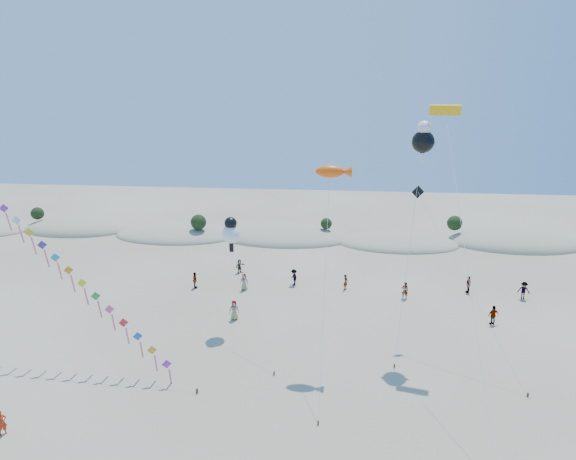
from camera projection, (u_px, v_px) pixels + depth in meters
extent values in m
ellipsoid|color=gray|center=(76.00, 230.00, 73.14)|extent=(16.00, 8.80, 3.60)
ellipsoid|color=#1A3212|center=(75.00, 224.00, 72.87)|extent=(12.80, 5.76, 0.64)
ellipsoid|color=gray|center=(175.00, 236.00, 70.21)|extent=(17.60, 9.68, 3.00)
ellipsoid|color=#1A3212|center=(175.00, 230.00, 69.98)|extent=(14.08, 6.34, 0.70)
ellipsoid|color=gray|center=(284.00, 238.00, 69.28)|extent=(19.00, 10.45, 3.40)
ellipsoid|color=#1A3212|center=(284.00, 231.00, 69.02)|extent=(15.20, 6.84, 0.76)
ellipsoid|color=gray|center=(398.00, 244.00, 66.35)|extent=(16.40, 9.02, 2.80)
ellipsoid|color=#1A3212|center=(398.00, 239.00, 66.13)|extent=(13.12, 5.90, 0.66)
ellipsoid|color=gray|center=(514.00, 244.00, 66.47)|extent=(18.00, 9.90, 3.80)
ellipsoid|color=#1A3212|center=(515.00, 237.00, 66.18)|extent=(14.40, 6.48, 0.72)
sphere|color=black|center=(37.00, 213.00, 73.27)|extent=(1.90, 1.90, 1.90)
sphere|color=black|center=(198.00, 222.00, 67.97)|extent=(2.20, 2.20, 2.20)
sphere|color=black|center=(326.00, 224.00, 68.15)|extent=(1.60, 1.60, 1.60)
sphere|color=black|center=(455.00, 223.00, 67.64)|extent=(2.10, 2.10, 2.10)
cube|color=#3F2D1E|center=(197.00, 391.00, 33.65)|extent=(0.12, 0.12, 0.35)
cylinder|color=silver|center=(29.00, 233.00, 36.59)|extent=(27.77, 9.03, 19.99)
cube|color=purple|center=(167.00, 364.00, 34.19)|extent=(1.33, 0.52, 1.41)
cube|color=#E35F8C|center=(170.00, 377.00, 34.53)|extent=(0.19, 0.45, 1.55)
cube|color=gold|center=(152.00, 350.00, 34.43)|extent=(1.33, 0.52, 1.41)
cube|color=#E35F8C|center=(156.00, 363.00, 34.77)|extent=(0.19, 0.45, 1.55)
cube|color=blue|center=(138.00, 336.00, 34.67)|extent=(1.33, 0.52, 1.41)
cube|color=#E35F8C|center=(142.00, 350.00, 35.01)|extent=(0.19, 0.45, 1.55)
cube|color=red|center=(123.00, 323.00, 34.91)|extent=(1.33, 0.52, 1.41)
cube|color=#E35F8C|center=(128.00, 336.00, 35.25)|extent=(0.19, 0.45, 1.55)
cube|color=#F14C8D|center=(109.00, 309.00, 35.15)|extent=(1.33, 0.52, 1.41)
cube|color=#E35F8C|center=(114.00, 323.00, 35.49)|extent=(0.19, 0.45, 1.55)
cube|color=green|center=(96.00, 296.00, 35.39)|extent=(1.33, 0.52, 1.41)
cube|color=#E35F8C|center=(100.00, 309.00, 35.73)|extent=(0.19, 0.45, 1.55)
cube|color=yellow|center=(82.00, 283.00, 35.63)|extent=(1.33, 0.52, 1.41)
cube|color=#E35F8C|center=(86.00, 296.00, 35.97)|extent=(0.19, 0.45, 1.55)
cube|color=orange|center=(68.00, 270.00, 35.87)|extent=(1.33, 0.52, 1.41)
cube|color=#E35F8C|center=(73.00, 284.00, 36.21)|extent=(0.19, 0.45, 1.55)
cube|color=#189DB5|center=(55.00, 257.00, 36.12)|extent=(1.33, 0.52, 1.41)
cube|color=#E35F8C|center=(60.00, 271.00, 36.45)|extent=(0.19, 0.45, 1.55)
cube|color=#452596|center=(42.00, 245.00, 36.36)|extent=(1.33, 0.52, 1.41)
cube|color=#E35F8C|center=(47.00, 258.00, 36.69)|extent=(0.19, 0.45, 1.55)
cube|color=yellow|center=(29.00, 233.00, 36.60)|extent=(1.33, 0.52, 1.41)
cube|color=#E35F8C|center=(34.00, 246.00, 36.93)|extent=(0.19, 0.45, 1.55)
cube|color=silver|center=(16.00, 220.00, 36.84)|extent=(1.33, 0.52, 1.41)
cube|color=#E35F8C|center=(21.00, 234.00, 37.17)|extent=(0.19, 0.45, 1.55)
cube|color=purple|center=(4.00, 208.00, 37.08)|extent=(1.33, 0.52, 1.41)
cube|color=#E35F8C|center=(9.00, 222.00, 37.41)|extent=(0.19, 0.45, 1.55)
cube|color=#3F2D1E|center=(318.00, 423.00, 30.48)|extent=(0.10, 0.10, 0.30)
cylinder|color=silver|center=(324.00, 289.00, 32.97)|extent=(0.22, 9.45, 14.67)
ellipsoid|color=#FE540D|center=(330.00, 172.00, 35.41)|extent=(2.13, 0.94, 0.94)
cone|color=#FE540D|center=(346.00, 172.00, 35.29)|extent=(0.85, 0.85, 0.85)
cube|color=#3F2D1E|center=(274.00, 373.00, 35.80)|extent=(0.10, 0.10, 0.30)
cylinder|color=silver|center=(251.00, 300.00, 38.52)|extent=(4.70, 7.66, 8.59)
sphere|color=white|center=(231.00, 234.00, 41.20)|extent=(1.61, 1.61, 1.61)
sphere|color=black|center=(231.00, 223.00, 40.93)|extent=(1.07, 1.07, 1.07)
cube|color=black|center=(231.00, 247.00, 41.53)|extent=(0.35, 0.18, 0.80)
cube|color=#3F2D1E|center=(394.00, 366.00, 36.79)|extent=(0.10, 0.10, 0.30)
cylinder|color=silver|center=(409.00, 255.00, 36.76)|extent=(1.70, 4.92, 16.65)
sphere|color=black|center=(423.00, 142.00, 36.68)|extent=(1.71, 1.71, 1.71)
sphere|color=white|center=(424.00, 128.00, 36.40)|extent=(1.11, 1.11, 1.11)
cube|color=white|center=(422.00, 158.00, 37.03)|extent=(0.35, 0.18, 0.80)
cube|color=white|center=(414.00, 142.00, 36.75)|extent=(0.60, 0.15, 0.25)
cube|color=white|center=(432.00, 142.00, 36.61)|extent=(0.60, 0.15, 0.25)
cylinder|color=silver|center=(468.00, 270.00, 30.41)|extent=(1.23, 16.04, 19.03)
cube|color=#EDAF0C|center=(445.00, 110.00, 35.46)|extent=(2.30, 0.94, 0.81)
cube|color=black|center=(445.00, 110.00, 35.48)|extent=(2.22, 0.57, 0.19)
cube|color=#3F2D1E|center=(528.00, 395.00, 33.26)|extent=(0.10, 0.10, 0.30)
cylinder|color=silver|center=(468.00, 286.00, 36.37)|extent=(6.99, 9.34, 12.41)
cube|color=black|center=(418.00, 192.00, 39.43)|extent=(1.06, 0.31, 1.09)
imported|color=red|center=(1.00, 423.00, 29.44)|extent=(0.69, 0.73, 1.67)
imported|color=slate|center=(195.00, 280.00, 51.34)|extent=(0.64, 1.12, 1.80)
imported|color=slate|center=(234.00, 310.00, 44.29)|extent=(1.02, 0.78, 1.88)
imported|color=slate|center=(294.00, 277.00, 52.15)|extent=(1.12, 1.35, 1.81)
imported|color=slate|center=(346.00, 282.00, 51.10)|extent=(0.60, 0.70, 1.63)
imported|color=slate|center=(405.00, 290.00, 48.76)|extent=(0.67, 0.46, 1.79)
imported|color=slate|center=(468.00, 284.00, 50.24)|extent=(0.51, 1.09, 1.81)
imported|color=slate|center=(244.00, 282.00, 50.91)|extent=(0.90, 0.60, 1.81)
imported|color=slate|center=(493.00, 315.00, 43.37)|extent=(1.15, 0.77, 1.81)
imported|color=slate|center=(524.00, 290.00, 48.72)|extent=(1.28, 0.87, 1.83)
imported|color=slate|center=(240.00, 266.00, 55.75)|extent=(1.21, 1.49, 1.60)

